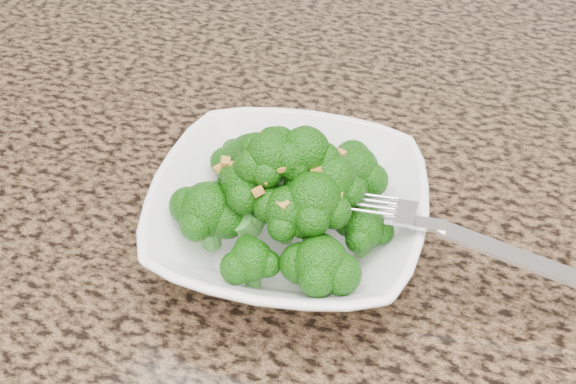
% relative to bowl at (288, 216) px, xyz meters
% --- Properties ---
extents(granite_counter, '(1.64, 1.04, 0.03)m').
position_rel_bowl_xyz_m(granite_counter, '(0.06, -0.03, -0.04)').
color(granite_counter, brown).
rests_on(granite_counter, cabinet).
extents(bowl, '(0.23, 0.23, 0.05)m').
position_rel_bowl_xyz_m(bowl, '(0.00, 0.00, 0.00)').
color(bowl, white).
rests_on(bowl, granite_counter).
extents(broccoli_pile, '(0.18, 0.18, 0.07)m').
position_rel_bowl_xyz_m(broccoli_pile, '(0.00, 0.00, 0.06)').
color(broccoli_pile, '#15570A').
rests_on(broccoli_pile, bowl).
extents(garlic_topping, '(0.11, 0.11, 0.01)m').
position_rel_bowl_xyz_m(garlic_topping, '(0.00, 0.00, 0.10)').
color(garlic_topping, gold).
rests_on(garlic_topping, broccoli_pile).
extents(fork, '(0.20, 0.03, 0.01)m').
position_rel_bowl_xyz_m(fork, '(0.11, -0.01, 0.03)').
color(fork, silver).
rests_on(fork, bowl).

